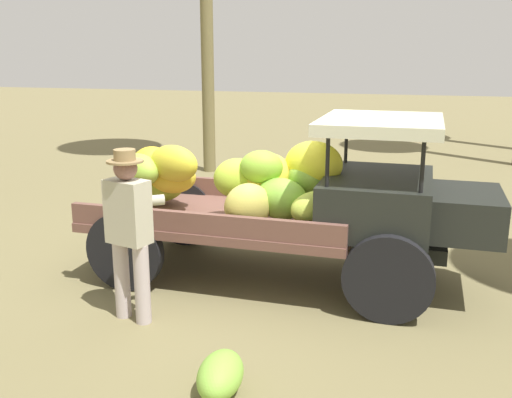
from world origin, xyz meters
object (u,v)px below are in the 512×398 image
object	(u,v)px
wooden_crate	(134,216)
truck	(289,199)
farmer	(129,226)
loose_banana_bunch	(220,375)

from	to	relation	value
wooden_crate	truck	bearing A→B (deg)	-25.83
farmer	wooden_crate	world-z (taller)	farmer
farmer	wooden_crate	distance (m)	3.07
wooden_crate	loose_banana_bunch	distance (m)	4.45
truck	farmer	xyz separation A→B (m)	(-1.23, -1.39, -0.00)
farmer	loose_banana_bunch	world-z (taller)	farmer
farmer	wooden_crate	xyz separation A→B (m)	(-1.36, 2.65, -0.75)
truck	wooden_crate	xyz separation A→B (m)	(-2.59, 1.25, -0.75)
farmer	loose_banana_bunch	xyz separation A→B (m)	(1.23, -0.98, -0.80)
truck	farmer	bearing A→B (deg)	-130.60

